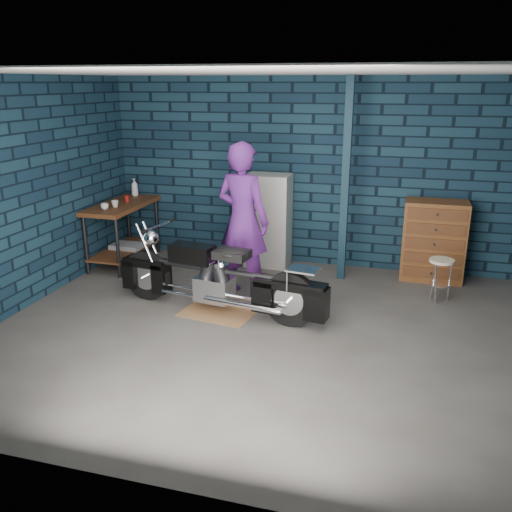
{
  "coord_description": "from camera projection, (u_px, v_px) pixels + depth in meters",
  "views": [
    {
      "loc": [
        1.33,
        -5.22,
        2.61
      ],
      "look_at": [
        -0.22,
        0.3,
        0.76
      ],
      "focal_mm": 38.0,
      "sensor_mm": 36.0,
      "label": 1
    }
  ],
  "objects": [
    {
      "name": "drip_mat",
      "position": [
        219.0,
        312.0,
        6.45
      ],
      "size": [
        0.93,
        0.75,
        0.01
      ],
      "primitive_type": "cube",
      "rotation": [
        0.0,
        0.0,
        -0.15
      ],
      "color": "brown",
      "rests_on": "ground"
    },
    {
      "name": "ground",
      "position": [
        268.0,
        332.0,
        5.93
      ],
      "size": [
        6.0,
        6.0,
        0.0
      ],
      "primitive_type": "plane",
      "color": "#4F4D4A",
      "rests_on": "ground"
    },
    {
      "name": "support_post",
      "position": [
        345.0,
        182.0,
        7.16
      ],
      "size": [
        0.1,
        0.1,
        2.7
      ],
      "primitive_type": "cube",
      "color": "#102734",
      "rests_on": "ground"
    },
    {
      "name": "locker",
      "position": [
        268.0,
        221.0,
        7.91
      ],
      "size": [
        0.63,
        0.45,
        1.36
      ],
      "primitive_type": "cube",
      "color": "beige",
      "rests_on": "ground"
    },
    {
      "name": "room_walls",
      "position": [
        282.0,
        151.0,
        5.85
      ],
      "size": [
        6.02,
        5.01,
        2.71
      ],
      "color": "black",
      "rests_on": "ground"
    },
    {
      "name": "storage_bin",
      "position": [
        128.0,
        253.0,
        8.21
      ],
      "size": [
        0.46,
        0.32,
        0.28
      ],
      "primitive_type": "cube",
      "color": "#92949A",
      "rests_on": "ground"
    },
    {
      "name": "motorcycle",
      "position": [
        218.0,
        273.0,
        6.29
      ],
      "size": [
        2.32,
        0.94,
        0.99
      ],
      "primitive_type": null,
      "rotation": [
        0.0,
        0.0,
        -0.15
      ],
      "color": "black",
      "rests_on": "ground"
    },
    {
      "name": "shop_stool",
      "position": [
        440.0,
        280.0,
        6.69
      ],
      "size": [
        0.31,
        0.31,
        0.55
      ],
      "primitive_type": null,
      "rotation": [
        0.0,
        0.0,
        0.04
      ],
      "color": "beige",
      "rests_on": "ground"
    },
    {
      "name": "tool_chest",
      "position": [
        433.0,
        241.0,
        7.35
      ],
      "size": [
        0.82,
        0.46,
        1.1
      ],
      "primitive_type": "cube",
      "color": "brown",
      "rests_on": "ground"
    },
    {
      "name": "workbench",
      "position": [
        124.0,
        233.0,
        8.08
      ],
      "size": [
        0.6,
        1.4,
        0.91
      ],
      "primitive_type": "cube",
      "color": "brown",
      "rests_on": "ground"
    },
    {
      "name": "bottle",
      "position": [
        135.0,
        187.0,
        8.43
      ],
      "size": [
        0.12,
        0.12,
        0.27
      ],
      "primitive_type": "imported",
      "rotation": [
        0.0,
        0.0,
        -0.16
      ],
      "color": "#92949A",
      "rests_on": "workbench"
    },
    {
      "name": "person",
      "position": [
        243.0,
        221.0,
        6.71
      ],
      "size": [
        0.81,
        0.64,
        1.95
      ],
      "primitive_type": "imported",
      "rotation": [
        0.0,
        0.0,
        2.86
      ],
      "color": "#501D6E",
      "rests_on": "ground"
    },
    {
      "name": "cup_b",
      "position": [
        115.0,
        204.0,
        7.7
      ],
      "size": [
        0.1,
        0.1,
        0.09
      ],
      "primitive_type": "imported",
      "rotation": [
        0.0,
        0.0,
        0.03
      ],
      "color": "beige",
      "rests_on": "workbench"
    },
    {
      "name": "mug_red",
      "position": [
        127.0,
        199.0,
        8.04
      ],
      "size": [
        0.08,
        0.08,
        0.1
      ],
      "primitive_type": "cylinder",
      "rotation": [
        0.0,
        0.0,
        -0.15
      ],
      "color": "maroon",
      "rests_on": "workbench"
    },
    {
      "name": "cup_a",
      "position": [
        105.0,
        206.0,
        7.56
      ],
      "size": [
        0.14,
        0.14,
        0.09
      ],
      "primitive_type": "imported",
      "rotation": [
        0.0,
        0.0,
        0.33
      ],
      "color": "beige",
      "rests_on": "workbench"
    }
  ]
}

